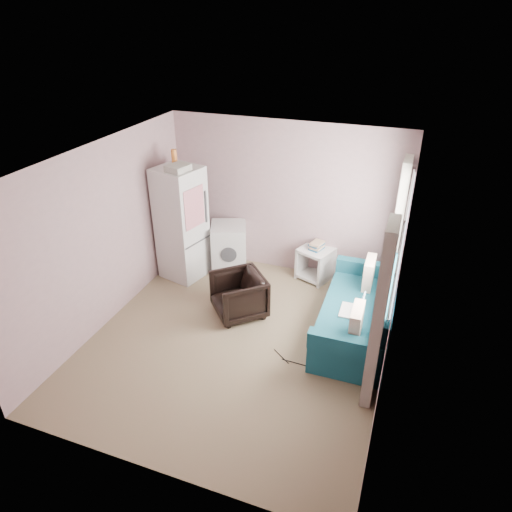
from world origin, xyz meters
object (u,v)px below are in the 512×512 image
at_px(side_table, 316,261).
at_px(armchair, 239,293).
at_px(fridge, 182,223).
at_px(sofa, 361,315).
at_px(washing_machine, 229,246).

bearing_deg(side_table, armchair, -120.60).
bearing_deg(fridge, armchair, -16.88).
height_order(side_table, sofa, sofa).
bearing_deg(armchair, washing_machine, 166.80).
distance_m(armchair, washing_machine, 1.35).
bearing_deg(sofa, washing_machine, 154.87).
xyz_separation_m(side_table, sofa, (0.92, -1.26, 0.01)).
xyz_separation_m(armchair, fridge, (-1.27, 0.75, 0.58)).
distance_m(washing_machine, sofa, 2.61).
bearing_deg(armchair, fridge, -162.56).
distance_m(armchair, sofa, 1.73).
height_order(fridge, side_table, fridge).
relative_size(armchair, fridge, 0.34).
xyz_separation_m(armchair, sofa, (1.73, 0.10, -0.02)).
xyz_separation_m(fridge, sofa, (2.99, -0.65, -0.61)).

